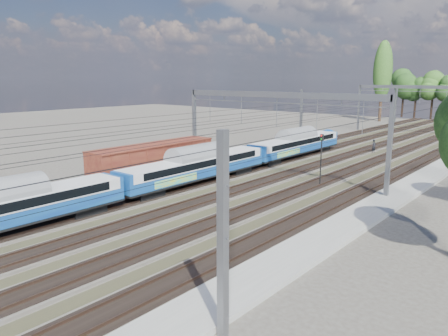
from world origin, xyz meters
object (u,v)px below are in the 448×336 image
Objects in this scene: worker at (374,146)px; signal_near at (321,154)px; freight_boxcar at (154,160)px; emu_train at (194,163)px.

worker is 22.88m from signal_near.
signal_near is (14.20, 8.42, 1.02)m from freight_boxcar.
signal_near reaches higher than emu_train.
signal_near is at bearing 37.03° from emu_train.
emu_train reaches higher than worker.
signal_near reaches higher than worker.
worker is at bearing 119.23° from signal_near.
freight_boxcar is at bearing -128.79° from signal_near.
emu_train is 12.19m from signal_near.
emu_train is 30.50m from worker.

